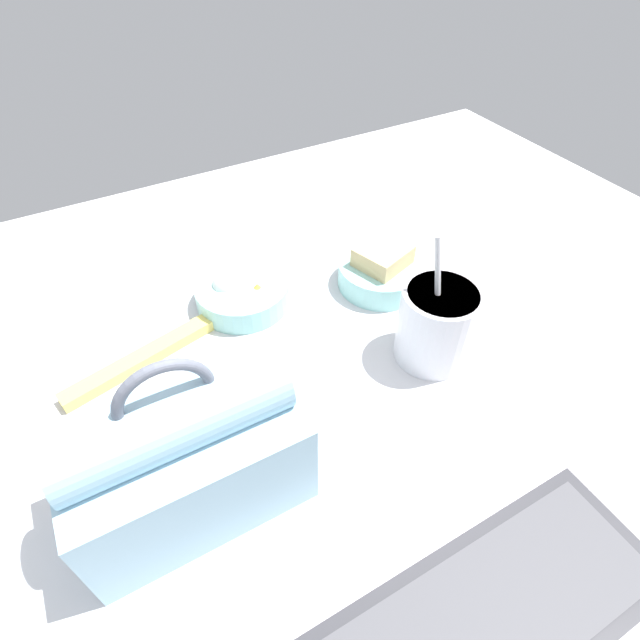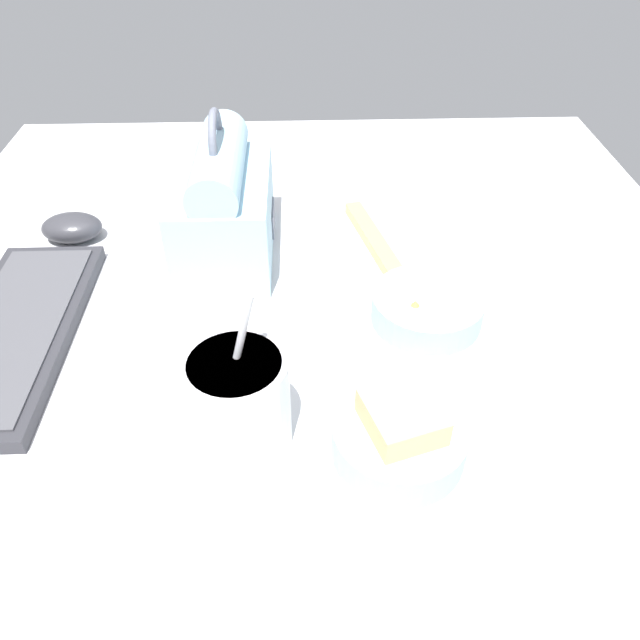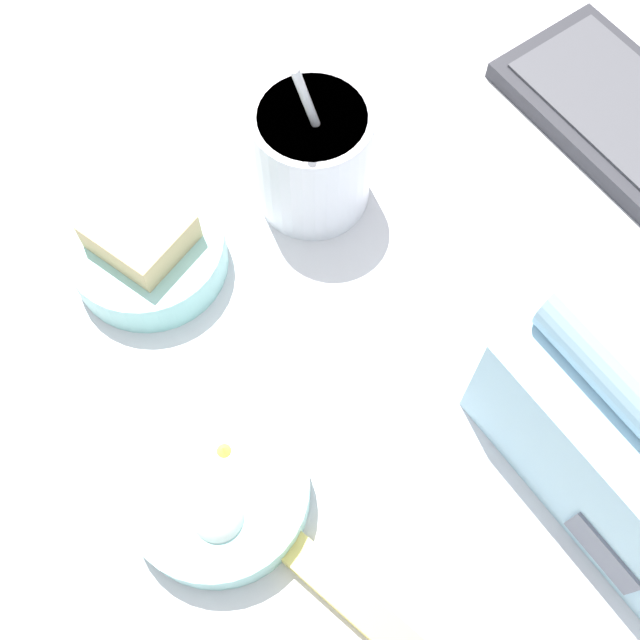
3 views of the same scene
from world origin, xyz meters
The scene contains 8 objects.
desk_surface centered at (0.00, 0.00, 1.00)cm, with size 140.00×110.00×2.00cm.
keyboard centered at (6.10, 34.93, 3.02)cm, with size 34.17×13.03×2.10cm.
lunch_bag centered at (23.78, 11.34, 9.56)cm, with size 21.68×12.72×20.54cm.
soup_cup centered at (-9.77, 7.28, 7.54)cm, with size 9.83×9.83×17.73cm.
bento_bowl_sandwich centered at (-12.03, -7.97, 4.50)cm, with size 13.00×13.00×6.70cm.
bento_bowl_snacks centered at (8.06, -14.03, 4.02)cm, with size 13.49×13.49×5.58cm.
computer_mouse centered at (27.96, 33.95, 3.94)cm, with size 6.11×8.58×3.88cm.
chopstick_case centered at (23.85, -9.58, 2.80)cm, with size 21.85×7.51×1.60cm.
Camera 2 is at (-50.16, 0.98, 51.41)cm, focal length 35.00 mm.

